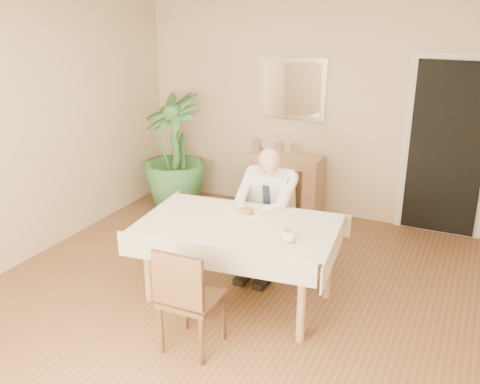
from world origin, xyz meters
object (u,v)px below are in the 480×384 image
at_px(dining_table, 239,232).
at_px(chair_near, 186,295).
at_px(coffee_mug, 289,236).
at_px(potted_palm, 174,152).
at_px(sideboard, 285,183).
at_px(chair_far, 276,211).
at_px(seated_man, 265,207).

xyz_separation_m(dining_table, chair_near, (-0.02, -0.86, -0.18)).
bearing_deg(coffee_mug, potted_palm, 139.93).
height_order(dining_table, sideboard, same).
bearing_deg(chair_far, seated_man, -87.81).
distance_m(chair_far, seated_man, 0.33).
bearing_deg(seated_man, coffee_mug, -55.34).
xyz_separation_m(dining_table, sideboard, (-0.39, 2.19, -0.29)).
bearing_deg(sideboard, potted_palm, -158.43).
bearing_deg(potted_palm, dining_table, -44.95).
relative_size(dining_table, sideboard, 1.93).
xyz_separation_m(chair_far, seated_man, (0.00, -0.29, 0.15)).
bearing_deg(seated_man, chair_near, -90.95).
height_order(chair_far, coffee_mug, chair_far).
height_order(chair_far, sideboard, chair_far).
relative_size(seated_man, sideboard, 1.32).
bearing_deg(seated_man, sideboard, 103.72).
bearing_deg(chair_far, coffee_mug, -61.31).
bearing_deg(seated_man, dining_table, -90.00).
distance_m(coffee_mug, sideboard, 2.57).
height_order(seated_man, potted_palm, potted_palm).
bearing_deg(chair_near, dining_table, 87.41).
bearing_deg(potted_palm, coffee_mug, -40.07).
bearing_deg(chair_near, sideboard, 95.84).
distance_m(dining_table, seated_man, 0.59).
bearing_deg(coffee_mug, dining_table, 162.35).
relative_size(chair_near, coffee_mug, 7.29).
xyz_separation_m(coffee_mug, potted_palm, (-2.27, 1.91, -0.06)).
distance_m(chair_near, sideboard, 3.08).
bearing_deg(coffee_mug, seated_man, 124.66).
xyz_separation_m(chair_far, sideboard, (-0.39, 1.30, -0.17)).
height_order(chair_near, sideboard, chair_near).
distance_m(dining_table, potted_palm, 2.47).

